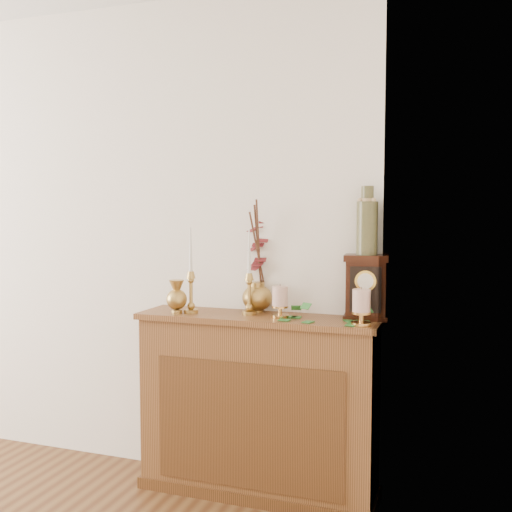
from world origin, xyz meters
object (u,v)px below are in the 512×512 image
at_px(candlestick_center, 249,287).
at_px(ginger_jar, 258,261).
at_px(ceramic_vase, 367,224).
at_px(mantel_clock, 366,288).
at_px(bud_vase, 177,297).
at_px(candlestick_left, 191,285).

relative_size(candlestick_center, ginger_jar, 0.74).
bearing_deg(candlestick_center, ceramic_vase, 7.20).
relative_size(mantel_clock, ceramic_vase, 0.95).
bearing_deg(ceramic_vase, candlestick_center, -172.80).
height_order(candlestick_center, ceramic_vase, ceramic_vase).
bearing_deg(ceramic_vase, bud_vase, -170.09).
distance_m(bud_vase, mantel_clock, 0.96).
xyz_separation_m(candlestick_left, candlestick_center, (0.30, 0.06, -0.00)).
xyz_separation_m(candlestick_left, bud_vase, (-0.06, -0.04, -0.06)).
bearing_deg(mantel_clock, candlestick_left, -177.53).
bearing_deg(ginger_jar, bud_vase, -148.59).
bearing_deg(mantel_clock, candlestick_center, -178.75).
height_order(bud_vase, ceramic_vase, ceramic_vase).
relative_size(candlestick_left, candlestick_center, 1.02).
bearing_deg(candlestick_left, ginger_jar, 31.81).
relative_size(candlestick_center, ceramic_vase, 1.31).
relative_size(bud_vase, mantel_clock, 0.55).
bearing_deg(ceramic_vase, mantel_clock, -84.33).
relative_size(ginger_jar, mantel_clock, 1.86).
bearing_deg(candlestick_left, mantel_clock, 8.14).
height_order(candlestick_left, mantel_clock, candlestick_left).
distance_m(candlestick_left, ceramic_vase, 0.95).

